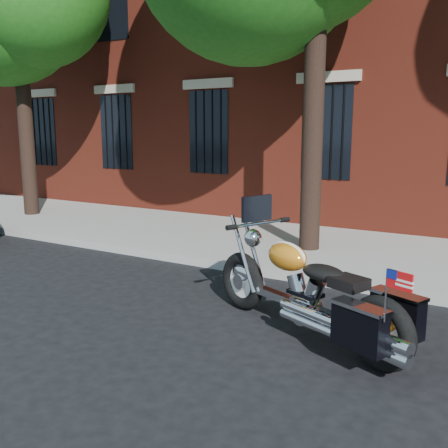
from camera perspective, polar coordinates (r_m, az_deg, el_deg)
The scene contains 4 objects.
ground at distance 6.90m, azimuth -3.16°, elevation -8.31°, with size 120.00×120.00×0.00m, color black.
curb at distance 8.01m, azimuth 2.35°, elevation -5.05°, with size 40.00×0.16×0.15m, color gray.
sidewalk at distance 9.65m, azimuth 7.67°, elevation -2.43°, with size 40.00×3.60×0.15m, color gray.
motorcycle at distance 5.46m, azimuth 9.95°, elevation -8.07°, with size 2.65×1.58×1.48m.
Camera 1 is at (3.65, -5.41, 2.23)m, focal length 40.00 mm.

